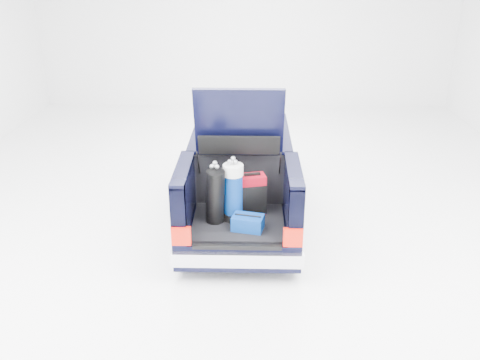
{
  "coord_description": "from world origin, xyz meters",
  "views": [
    {
      "loc": [
        0.18,
        -7.99,
        4.1
      ],
      "look_at": [
        0.0,
        -0.5,
        0.81
      ],
      "focal_mm": 38.0,
      "sensor_mm": 36.0,
      "label": 1
    }
  ],
  "objects_px": {
    "car": "(241,173)",
    "blue_golf_bag": "(233,192)",
    "red_suitcase": "(252,194)",
    "blue_duffel": "(248,223)",
    "black_golf_bag": "(215,196)"
  },
  "relations": [
    {
      "from": "car",
      "to": "blue_golf_bag",
      "type": "distance_m",
      "value": 1.59
    },
    {
      "from": "car",
      "to": "blue_golf_bag",
      "type": "bearing_deg",
      "value": -92.75
    },
    {
      "from": "red_suitcase",
      "to": "blue_duffel",
      "type": "distance_m",
      "value": 0.55
    },
    {
      "from": "blue_golf_bag",
      "to": "blue_duffel",
      "type": "height_order",
      "value": "blue_golf_bag"
    },
    {
      "from": "car",
      "to": "red_suitcase",
      "type": "relative_size",
      "value": 7.35
    },
    {
      "from": "car",
      "to": "red_suitcase",
      "type": "bearing_deg",
      "value": -81.7
    },
    {
      "from": "car",
      "to": "blue_golf_bag",
      "type": "height_order",
      "value": "car"
    },
    {
      "from": "blue_golf_bag",
      "to": "blue_duffel",
      "type": "bearing_deg",
      "value": -53.26
    },
    {
      "from": "blue_golf_bag",
      "to": "blue_duffel",
      "type": "distance_m",
      "value": 0.49
    },
    {
      "from": "blue_golf_bag",
      "to": "car",
      "type": "bearing_deg",
      "value": 87.84
    },
    {
      "from": "blue_golf_bag",
      "to": "black_golf_bag",
      "type": "bearing_deg",
      "value": -154.95
    },
    {
      "from": "car",
      "to": "blue_golf_bag",
      "type": "xyz_separation_m",
      "value": [
        -0.07,
        -1.54,
        0.36
      ]
    },
    {
      "from": "black_golf_bag",
      "to": "car",
      "type": "bearing_deg",
      "value": 60.52
    },
    {
      "from": "black_golf_bag",
      "to": "blue_golf_bag",
      "type": "distance_m",
      "value": 0.27
    },
    {
      "from": "red_suitcase",
      "to": "blue_duffel",
      "type": "height_order",
      "value": "red_suitcase"
    }
  ]
}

